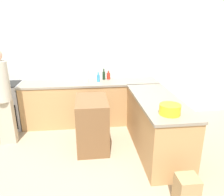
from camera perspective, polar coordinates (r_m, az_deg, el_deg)
name	(u,v)px	position (r m, az deg, el deg)	size (l,w,h in m)	color
ground_plane	(95,170)	(3.46, -4.58, -18.25)	(14.00, 14.00, 0.00)	tan
wall_back	(89,59)	(4.85, -6.04, 10.12)	(8.00, 0.06, 2.70)	silver
counter_back	(91,102)	(4.74, -5.60, -1.17)	(2.83, 0.65, 0.92)	tan
counter_peninsula	(156,125)	(3.79, 11.45, -6.83)	(0.69, 1.86, 0.92)	tan
range_oven	(8,106)	(5.02, -25.61, -1.80)	(0.59, 0.61, 0.94)	#ADADB2
island_table	(92,124)	(3.81, -5.26, -6.67)	(0.53, 0.82, 0.88)	brown
mixing_bowl	(170,109)	(3.03, 14.89, -2.88)	(0.29, 0.29, 0.14)	yellow
hot_sauce_bottle	(109,76)	(4.78, -0.92, 5.80)	(0.08, 0.08, 0.19)	red
wine_bottle_dark	(104,75)	(4.76, -2.14, 5.97)	(0.06, 0.06, 0.24)	black
dish_soap_bottle	(98,78)	(4.59, -3.60, 5.28)	(0.07, 0.07, 0.20)	#338CBF
vinegar_bottle_clear	(86,79)	(4.56, -6.78, 5.08)	(0.08, 0.08, 0.20)	silver
person_by_range	(2,94)	(4.19, -26.73, 0.96)	(0.29, 0.29, 1.70)	#ADA38E
paper_bag	(186,191)	(2.95, 18.87, -22.04)	(0.25, 0.24, 0.40)	#A88456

